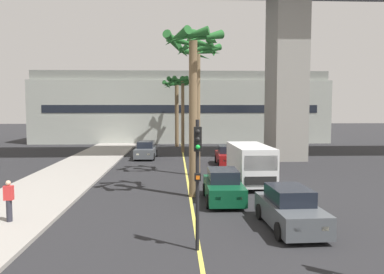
{
  "coord_description": "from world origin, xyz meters",
  "views": [
    {
      "loc": [
        -0.74,
        -3.12,
        4.55
      ],
      "look_at": [
        0.0,
        14.0,
        3.25
      ],
      "focal_mm": 35.48,
      "sensor_mm": 36.0,
      "label": 1
    }
  ],
  "objects_px": {
    "car_queue_third": "(290,210)",
    "palm_tree_near_median": "(183,87)",
    "car_queue_fourth": "(146,151)",
    "palm_tree_mid_median": "(198,65)",
    "palm_tree_far_median": "(177,92)",
    "palm_tree_farthest_median": "(193,66)",
    "delivery_van": "(250,163)",
    "car_queue_front": "(223,187)",
    "traffic_light_median_near": "(198,167)",
    "pedestrian_near_crosswalk": "(9,200)",
    "car_queue_second": "(228,156)"
  },
  "relations": [
    {
      "from": "palm_tree_near_median",
      "to": "traffic_light_median_near",
      "type": "bearing_deg",
      "value": -90.19
    },
    {
      "from": "traffic_light_median_near",
      "to": "palm_tree_near_median",
      "type": "xyz_separation_m",
      "value": [
        0.09,
        27.31,
        3.97
      ]
    },
    {
      "from": "car_queue_third",
      "to": "traffic_light_median_near",
      "type": "relative_size",
      "value": 0.99
    },
    {
      "from": "car_queue_fourth",
      "to": "palm_tree_farthest_median",
      "type": "relative_size",
      "value": 0.49
    },
    {
      "from": "car_queue_fourth",
      "to": "palm_tree_mid_median",
      "type": "xyz_separation_m",
      "value": [
        4.22,
        -8.97,
        6.67
      ]
    },
    {
      "from": "car_queue_second",
      "to": "palm_tree_mid_median",
      "type": "bearing_deg",
      "value": -119.4
    },
    {
      "from": "car_queue_third",
      "to": "palm_tree_near_median",
      "type": "distance_m",
      "value": 26.08
    },
    {
      "from": "car_queue_front",
      "to": "palm_tree_far_median",
      "type": "xyz_separation_m",
      "value": [
        -2.18,
        26.75,
        5.7
      ]
    },
    {
      "from": "car_queue_fourth",
      "to": "palm_tree_mid_median",
      "type": "relative_size",
      "value": 0.47
    },
    {
      "from": "car_queue_fourth",
      "to": "traffic_light_median_near",
      "type": "relative_size",
      "value": 0.99
    },
    {
      "from": "car_queue_second",
      "to": "palm_tree_near_median",
      "type": "height_order",
      "value": "palm_tree_near_median"
    },
    {
      "from": "traffic_light_median_near",
      "to": "palm_tree_far_median",
      "type": "relative_size",
      "value": 0.53
    },
    {
      "from": "traffic_light_median_near",
      "to": "palm_tree_farthest_median",
      "type": "height_order",
      "value": "palm_tree_farthest_median"
    },
    {
      "from": "traffic_light_median_near",
      "to": "palm_tree_farthest_median",
      "type": "distance_m",
      "value": 8.45
    },
    {
      "from": "car_queue_front",
      "to": "pedestrian_near_crosswalk",
      "type": "bearing_deg",
      "value": -158.58
    },
    {
      "from": "car_queue_fourth",
      "to": "palm_tree_mid_median",
      "type": "height_order",
      "value": "palm_tree_mid_median"
    },
    {
      "from": "car_queue_front",
      "to": "palm_tree_farthest_median",
      "type": "height_order",
      "value": "palm_tree_farthest_median"
    },
    {
      "from": "car_queue_fourth",
      "to": "palm_tree_farthest_median",
      "type": "xyz_separation_m",
      "value": [
        3.57,
        -15.1,
        5.96
      ]
    },
    {
      "from": "palm_tree_far_median",
      "to": "palm_tree_farthest_median",
      "type": "relative_size",
      "value": 0.93
    },
    {
      "from": "car_queue_front",
      "to": "palm_tree_farthest_median",
      "type": "distance_m",
      "value": 6.21
    },
    {
      "from": "car_queue_second",
      "to": "pedestrian_near_crosswalk",
      "type": "height_order",
      "value": "pedestrian_near_crosswalk"
    },
    {
      "from": "delivery_van",
      "to": "traffic_light_median_near",
      "type": "height_order",
      "value": "traffic_light_median_near"
    },
    {
      "from": "car_queue_front",
      "to": "car_queue_fourth",
      "type": "height_order",
      "value": "same"
    },
    {
      "from": "palm_tree_far_median",
      "to": "pedestrian_near_crosswalk",
      "type": "relative_size",
      "value": 4.88
    },
    {
      "from": "palm_tree_farthest_median",
      "to": "pedestrian_near_crosswalk",
      "type": "bearing_deg",
      "value": -148.76
    },
    {
      "from": "palm_tree_far_median",
      "to": "car_queue_third",
      "type": "bearing_deg",
      "value": -82.33
    },
    {
      "from": "car_queue_second",
      "to": "palm_tree_far_median",
      "type": "xyz_separation_m",
      "value": [
        -4.03,
        14.9,
        5.7
      ]
    },
    {
      "from": "car_queue_front",
      "to": "palm_tree_far_median",
      "type": "bearing_deg",
      "value": 94.65
    },
    {
      "from": "car_queue_fourth",
      "to": "palm_tree_near_median",
      "type": "xyz_separation_m",
      "value": [
        3.48,
        4.76,
        5.96
      ]
    },
    {
      "from": "delivery_van",
      "to": "traffic_light_median_near",
      "type": "bearing_deg",
      "value": -109.74
    },
    {
      "from": "car_queue_front",
      "to": "car_queue_third",
      "type": "height_order",
      "value": "same"
    },
    {
      "from": "car_queue_third",
      "to": "palm_tree_farthest_median",
      "type": "bearing_deg",
      "value": 123.12
    },
    {
      "from": "traffic_light_median_near",
      "to": "palm_tree_near_median",
      "type": "distance_m",
      "value": 27.6
    },
    {
      "from": "car_queue_fourth",
      "to": "traffic_light_median_near",
      "type": "height_order",
      "value": "traffic_light_median_near"
    },
    {
      "from": "car_queue_front",
      "to": "palm_tree_near_median",
      "type": "relative_size",
      "value": 0.52
    },
    {
      "from": "car_queue_third",
      "to": "pedestrian_near_crosswalk",
      "type": "bearing_deg",
      "value": 175.61
    },
    {
      "from": "palm_tree_near_median",
      "to": "car_queue_second",
      "type": "bearing_deg",
      "value": -69.37
    },
    {
      "from": "delivery_van",
      "to": "palm_tree_farthest_median",
      "type": "bearing_deg",
      "value": -140.06
    },
    {
      "from": "palm_tree_far_median",
      "to": "delivery_van",
      "type": "bearing_deg",
      "value": -79.33
    },
    {
      "from": "car_queue_front",
      "to": "palm_tree_mid_median",
      "type": "relative_size",
      "value": 0.46
    },
    {
      "from": "car_queue_third",
      "to": "palm_tree_far_median",
      "type": "relative_size",
      "value": 0.53
    },
    {
      "from": "car_queue_third",
      "to": "palm_tree_far_median",
      "type": "distance_m",
      "value": 31.83
    },
    {
      "from": "car_queue_second",
      "to": "palm_tree_far_median",
      "type": "bearing_deg",
      "value": 105.12
    },
    {
      "from": "palm_tree_farthest_median",
      "to": "palm_tree_mid_median",
      "type": "bearing_deg",
      "value": 84.0
    },
    {
      "from": "car_queue_front",
      "to": "pedestrian_near_crosswalk",
      "type": "distance_m",
      "value": 9.46
    },
    {
      "from": "palm_tree_far_median",
      "to": "pedestrian_near_crosswalk",
      "type": "bearing_deg",
      "value": -102.38
    },
    {
      "from": "car_queue_third",
      "to": "delivery_van",
      "type": "height_order",
      "value": "delivery_van"
    },
    {
      "from": "palm_tree_far_median",
      "to": "palm_tree_farthest_median",
      "type": "distance_m",
      "value": 25.75
    },
    {
      "from": "palm_tree_far_median",
      "to": "pedestrian_near_crosswalk",
      "type": "distance_m",
      "value": 31.39
    },
    {
      "from": "pedestrian_near_crosswalk",
      "to": "car_queue_third",
      "type": "bearing_deg",
      "value": -4.39
    }
  ]
}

